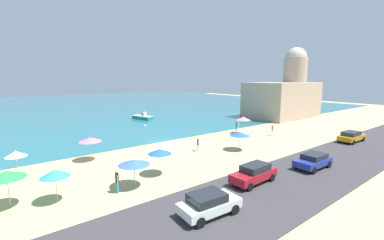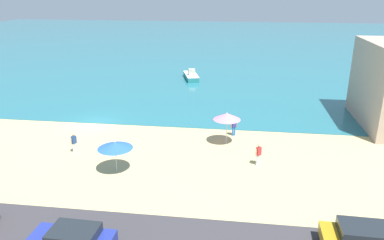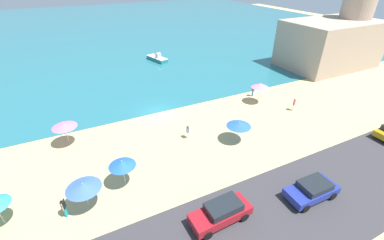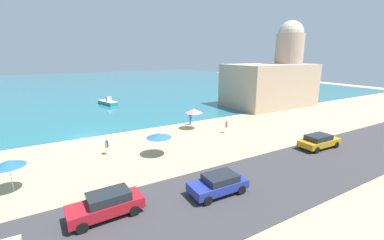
{
  "view_description": "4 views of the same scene",
  "coord_description": "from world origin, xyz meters",
  "px_view_note": "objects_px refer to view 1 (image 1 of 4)",
  "views": [
    {
      "loc": [
        -17.53,
        -29.03,
        8.53
      ],
      "look_at": [
        6.68,
        2.15,
        2.04
      ],
      "focal_mm": 24.0,
      "sensor_mm": 36.0,
      "label": 1
    },
    {
      "loc": [
        13.49,
        -31.53,
        12.15
      ],
      "look_at": [
        9.67,
        -2.93,
        1.84
      ],
      "focal_mm": 35.0,
      "sensor_mm": 36.0,
      "label": 2
    },
    {
      "loc": [
        -8.28,
        -25.99,
        15.08
      ],
      "look_at": [
        2.24,
        -4.72,
        0.9
      ],
      "focal_mm": 24.0,
      "sensor_mm": 36.0,
      "label": 3
    },
    {
      "loc": [
        -3.74,
        -30.43,
        9.41
      ],
      "look_at": [
        12.05,
        -3.5,
        1.32
      ],
      "focal_mm": 24.0,
      "sensor_mm": 36.0,
      "label": 4
    }
  ],
  "objects_px": {
    "bather_0": "(117,180)",
    "bather_2": "(272,130)",
    "beach_umbrella_1": "(90,140)",
    "beach_umbrella_4": "(6,174)",
    "bather_1": "(236,126)",
    "harbor_fortress": "(285,94)",
    "skiff_nearshore": "(143,117)",
    "parked_car_0": "(209,203)",
    "parked_car_3": "(254,173)",
    "beach_umbrella_2": "(240,134)",
    "beach_umbrella_0": "(243,118)",
    "beach_umbrella_6": "(134,162)",
    "parked_car_2": "(313,160)",
    "parked_car_1": "(351,136)",
    "beach_umbrella_5": "(16,154)",
    "bather_3": "(198,144)",
    "beach_umbrella_3": "(55,173)",
    "beach_umbrella_7": "(160,151)"
  },
  "relations": [
    {
      "from": "beach_umbrella_6",
      "to": "bather_0",
      "type": "height_order",
      "value": "beach_umbrella_6"
    },
    {
      "from": "beach_umbrella_2",
      "to": "beach_umbrella_0",
      "type": "bearing_deg",
      "value": 38.54
    },
    {
      "from": "beach_umbrella_2",
      "to": "parked_car_2",
      "type": "bearing_deg",
      "value": -85.47
    },
    {
      "from": "beach_umbrella_6",
      "to": "harbor_fortress",
      "type": "xyz_separation_m",
      "value": [
        43.09,
        14.35,
        2.88
      ]
    },
    {
      "from": "beach_umbrella_6",
      "to": "parked_car_0",
      "type": "distance_m",
      "value": 7.16
    },
    {
      "from": "bather_2",
      "to": "parked_car_3",
      "type": "xyz_separation_m",
      "value": [
        -16.32,
        -9.66,
        -0.06
      ]
    },
    {
      "from": "skiff_nearshore",
      "to": "beach_umbrella_7",
      "type": "bearing_deg",
      "value": -114.27
    },
    {
      "from": "beach_umbrella_0",
      "to": "beach_umbrella_1",
      "type": "xyz_separation_m",
      "value": [
        -22.54,
        1.0,
        -0.15
      ]
    },
    {
      "from": "beach_umbrella_7",
      "to": "bather_1",
      "type": "bearing_deg",
      "value": 24.11
    },
    {
      "from": "parked_car_1",
      "to": "beach_umbrella_4",
      "type": "bearing_deg",
      "value": 169.86
    },
    {
      "from": "beach_umbrella_1",
      "to": "bather_2",
      "type": "height_order",
      "value": "beach_umbrella_1"
    },
    {
      "from": "beach_umbrella_7",
      "to": "beach_umbrella_4",
      "type": "bearing_deg",
      "value": 174.76
    },
    {
      "from": "parked_car_2",
      "to": "bather_2",
      "type": "bearing_deg",
      "value": 50.06
    },
    {
      "from": "bather_0",
      "to": "bather_2",
      "type": "xyz_separation_m",
      "value": [
        25.81,
        4.53,
        -0.07
      ]
    },
    {
      "from": "beach_umbrella_5",
      "to": "parked_car_2",
      "type": "height_order",
      "value": "beach_umbrella_5"
    },
    {
      "from": "beach_umbrella_7",
      "to": "bather_2",
      "type": "relative_size",
      "value": 1.47
    },
    {
      "from": "beach_umbrella_4",
      "to": "bather_1",
      "type": "relative_size",
      "value": 1.6
    },
    {
      "from": "beach_umbrella_1",
      "to": "beach_umbrella_6",
      "type": "xyz_separation_m",
      "value": [
        0.69,
        -8.87,
        -0.21
      ]
    },
    {
      "from": "beach_umbrella_4",
      "to": "harbor_fortress",
      "type": "xyz_separation_m",
      "value": [
        51.1,
        12.29,
        2.6
      ]
    },
    {
      "from": "beach_umbrella_4",
      "to": "beach_umbrella_5",
      "type": "bearing_deg",
      "value": 82.09
    },
    {
      "from": "beach_umbrella_2",
      "to": "parked_car_2",
      "type": "height_order",
      "value": "beach_umbrella_2"
    },
    {
      "from": "parked_car_2",
      "to": "harbor_fortress",
      "type": "distance_m",
      "value": 35.11
    },
    {
      "from": "beach_umbrella_6",
      "to": "bather_1",
      "type": "bearing_deg",
      "value": 23.54
    },
    {
      "from": "bather_3",
      "to": "beach_umbrella_5",
      "type": "bearing_deg",
      "value": 167.99
    },
    {
      "from": "bather_0",
      "to": "parked_car_3",
      "type": "height_order",
      "value": "bather_0"
    },
    {
      "from": "parked_car_0",
      "to": "parked_car_2",
      "type": "xyz_separation_m",
      "value": [
        13.44,
        0.26,
        -0.02
      ]
    },
    {
      "from": "beach_umbrella_6",
      "to": "parked_car_0",
      "type": "relative_size",
      "value": 0.61
    },
    {
      "from": "bather_2",
      "to": "bather_3",
      "type": "height_order",
      "value": "bather_2"
    },
    {
      "from": "parked_car_2",
      "to": "parked_car_3",
      "type": "height_order",
      "value": "parked_car_3"
    },
    {
      "from": "beach_umbrella_3",
      "to": "bather_2",
      "type": "xyz_separation_m",
      "value": [
        29.67,
        3.31,
        -1.17
      ]
    },
    {
      "from": "parked_car_0",
      "to": "parked_car_1",
      "type": "height_order",
      "value": "parked_car_0"
    },
    {
      "from": "parked_car_2",
      "to": "parked_car_0",
      "type": "bearing_deg",
      "value": -178.87
    },
    {
      "from": "beach_umbrella_6",
      "to": "bather_3",
      "type": "bearing_deg",
      "value": 24.5
    },
    {
      "from": "bather_3",
      "to": "harbor_fortress",
      "type": "bearing_deg",
      "value": 16.42
    },
    {
      "from": "beach_umbrella_4",
      "to": "bather_3",
      "type": "xyz_separation_m",
      "value": [
        18.27,
        2.62,
        -1.42
      ]
    },
    {
      "from": "parked_car_0",
      "to": "bather_0",
      "type": "bearing_deg",
      "value": 116.26
    },
    {
      "from": "parked_car_0",
      "to": "skiff_nearshore",
      "type": "xyz_separation_m",
      "value": [
        14.2,
        36.73,
        -0.35
      ]
    },
    {
      "from": "beach_umbrella_4",
      "to": "beach_umbrella_6",
      "type": "bearing_deg",
      "value": -14.41
    },
    {
      "from": "skiff_nearshore",
      "to": "harbor_fortress",
      "type": "relative_size",
      "value": 0.33
    },
    {
      "from": "beach_umbrella_6",
      "to": "parked_car_1",
      "type": "xyz_separation_m",
      "value": [
        29.23,
        -4.61,
        -1.21
      ]
    },
    {
      "from": "beach_umbrella_1",
      "to": "beach_umbrella_2",
      "type": "distance_m",
      "value": 16.68
    },
    {
      "from": "beach_umbrella_0",
      "to": "beach_umbrella_7",
      "type": "height_order",
      "value": "beach_umbrella_0"
    },
    {
      "from": "harbor_fortress",
      "to": "skiff_nearshore",
      "type": "bearing_deg",
      "value": 150.19
    },
    {
      "from": "beach_umbrella_1",
      "to": "beach_umbrella_6",
      "type": "height_order",
      "value": "beach_umbrella_1"
    },
    {
      "from": "beach_umbrella_3",
      "to": "bather_1",
      "type": "height_order",
      "value": "beach_umbrella_3"
    },
    {
      "from": "parked_car_0",
      "to": "beach_umbrella_4",
      "type": "bearing_deg",
      "value": 137.68
    },
    {
      "from": "beach_umbrella_5",
      "to": "bather_3",
      "type": "bearing_deg",
      "value": -12.01
    },
    {
      "from": "beach_umbrella_7",
      "to": "skiff_nearshore",
      "type": "bearing_deg",
      "value": 65.73
    },
    {
      "from": "beach_umbrella_4",
      "to": "parked_car_1",
      "type": "xyz_separation_m",
      "value": [
        37.24,
        -6.66,
        -1.48
      ]
    },
    {
      "from": "beach_umbrella_3",
      "to": "bather_3",
      "type": "distance_m",
      "value": 16.09
    }
  ]
}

